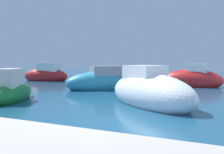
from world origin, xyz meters
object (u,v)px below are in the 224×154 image
moored_boat_1 (102,81)px  moored_boat_3 (192,80)px  moored_boat_2 (12,91)px  moored_boat_6 (149,92)px  moored_boat_4 (46,75)px

moored_boat_1 → moored_boat_3: moored_boat_3 is taller
moored_boat_2 → moored_boat_6: size_ratio=0.72×
moored_boat_2 → moored_boat_1: bearing=-43.9°
moored_boat_1 → moored_boat_2: (-2.33, -6.08, -0.07)m
moored_boat_3 → moored_boat_6: 8.96m
moored_boat_4 → moored_boat_6: moored_boat_4 is taller
moored_boat_4 → moored_boat_2: bearing=113.1°
moored_boat_1 → moored_boat_3: bearing=173.0°
moored_boat_4 → moored_boat_6: bearing=138.2°
moored_boat_1 → moored_boat_3: 7.43m
moored_boat_3 → moored_boat_4: 14.57m
moored_boat_4 → moored_boat_6: (13.03, -8.77, 0.00)m
moored_boat_1 → moored_boat_4: moored_boat_4 is taller
moored_boat_3 → moored_boat_4: size_ratio=0.94×
moored_boat_3 → moored_boat_6: moored_boat_3 is taller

